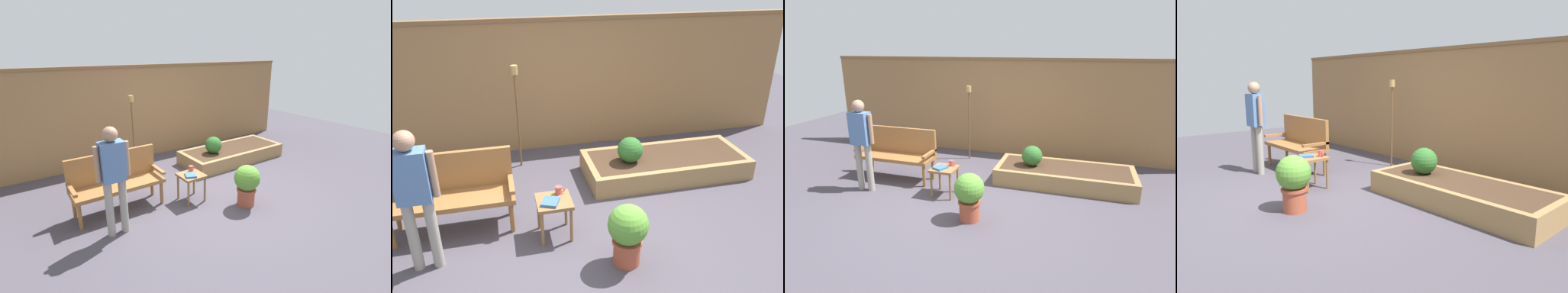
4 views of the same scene
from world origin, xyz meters
TOP-DOWN VIEW (x-y plane):
  - ground_plane at (0.00, 0.00)m, footprint 14.00×14.00m
  - fence_back at (0.00, 2.60)m, footprint 8.40×0.14m
  - garden_bench at (-1.49, 0.57)m, footprint 1.44×0.48m
  - side_table at (-0.35, 0.11)m, footprint 0.40×0.40m
  - cup_on_table at (-0.27, 0.23)m, footprint 0.12×0.08m
  - book_on_table at (-0.40, 0.06)m, footprint 0.24×0.25m
  - potted_boxwood at (0.31, -0.54)m, footprint 0.43×0.43m
  - raised_planter_bed at (1.51, 1.20)m, footprint 2.40×1.00m
  - shrub_near_bench at (0.92, 1.15)m, footprint 0.37×0.37m
  - tiki_torch at (-0.58, 1.98)m, footprint 0.10×0.10m
  - person_by_bench at (-1.73, -0.10)m, footprint 0.47×0.20m

SIDE VIEW (x-z plane):
  - ground_plane at x=0.00m, z-range 0.00..0.00m
  - raised_planter_bed at x=1.51m, z-range 0.00..0.30m
  - side_table at x=-0.35m, z-range 0.16..0.64m
  - potted_boxwood at x=0.31m, z-range 0.06..0.76m
  - shrub_near_bench at x=0.92m, z-range 0.30..0.67m
  - book_on_table at x=-0.40m, z-range 0.48..0.51m
  - cup_on_table at x=-0.27m, z-range 0.48..0.57m
  - garden_bench at x=-1.49m, z-range 0.07..1.01m
  - person_by_bench at x=-1.73m, z-range 0.15..1.71m
  - fence_back at x=0.00m, z-range 0.01..2.17m
  - tiki_torch at x=-0.58m, z-range 0.31..1.90m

